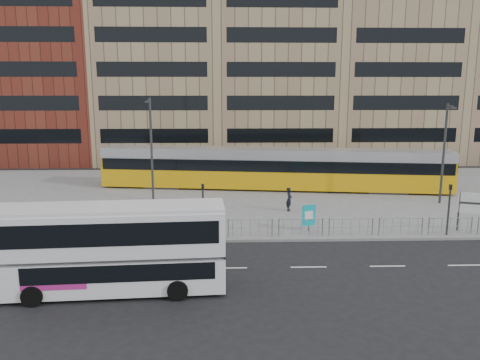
{
  "coord_description": "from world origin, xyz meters",
  "views": [
    {
      "loc": [
        -2.13,
        -26.01,
        8.82
      ],
      "look_at": [
        -1.13,
        6.0,
        2.5
      ],
      "focal_mm": 35.0,
      "sensor_mm": 36.0,
      "label": 1
    }
  ],
  "objects_px": {
    "station_sign": "(476,205)",
    "lamp_post_east": "(444,149)",
    "traffic_light_east": "(449,203)",
    "tram": "(273,169)",
    "traffic_light_west": "(203,202)",
    "lamp_post_west": "(151,145)",
    "ad_panel": "(309,216)",
    "pedestrian": "(289,199)",
    "double_decker_bus": "(112,246)"
  },
  "relations": [
    {
      "from": "pedestrian",
      "to": "tram",
      "type": "bearing_deg",
      "value": 22.7
    },
    {
      "from": "lamp_post_west",
      "to": "double_decker_bus",
      "type": "bearing_deg",
      "value": -87.36
    },
    {
      "from": "double_decker_bus",
      "to": "traffic_light_west",
      "type": "xyz_separation_m",
      "value": [
        3.59,
        7.67,
        0.02
      ]
    },
    {
      "from": "lamp_post_east",
      "to": "lamp_post_west",
      "type": "bearing_deg",
      "value": 175.54
    },
    {
      "from": "lamp_post_west",
      "to": "ad_panel",
      "type": "bearing_deg",
      "value": -37.71
    },
    {
      "from": "ad_panel",
      "to": "lamp_post_west",
      "type": "height_order",
      "value": "lamp_post_west"
    },
    {
      "from": "traffic_light_east",
      "to": "lamp_post_east",
      "type": "relative_size",
      "value": 0.41
    },
    {
      "from": "double_decker_bus",
      "to": "ad_panel",
      "type": "distance_m",
      "value": 13.0
    },
    {
      "from": "lamp_post_west",
      "to": "lamp_post_east",
      "type": "height_order",
      "value": "lamp_post_west"
    },
    {
      "from": "traffic_light_east",
      "to": "ad_panel",
      "type": "bearing_deg",
      "value": 174.79
    },
    {
      "from": "lamp_post_west",
      "to": "pedestrian",
      "type": "bearing_deg",
      "value": -19.15
    },
    {
      "from": "lamp_post_east",
      "to": "ad_panel",
      "type": "bearing_deg",
      "value": -149.56
    },
    {
      "from": "station_sign",
      "to": "ad_panel",
      "type": "bearing_deg",
      "value": -164.8
    },
    {
      "from": "traffic_light_east",
      "to": "lamp_post_east",
      "type": "xyz_separation_m",
      "value": [
        3.14,
        7.74,
        2.17
      ]
    },
    {
      "from": "tram",
      "to": "station_sign",
      "type": "height_order",
      "value": "tram"
    },
    {
      "from": "double_decker_bus",
      "to": "tram",
      "type": "relative_size",
      "value": 0.33
    },
    {
      "from": "station_sign",
      "to": "traffic_light_east",
      "type": "distance_m",
      "value": 2.09
    },
    {
      "from": "lamp_post_west",
      "to": "station_sign",
      "type": "bearing_deg",
      "value": -22.91
    },
    {
      "from": "station_sign",
      "to": "lamp_post_east",
      "type": "relative_size",
      "value": 0.32
    },
    {
      "from": "lamp_post_east",
      "to": "pedestrian",
      "type": "bearing_deg",
      "value": -171.2
    },
    {
      "from": "traffic_light_west",
      "to": "traffic_light_east",
      "type": "bearing_deg",
      "value": -2.73
    },
    {
      "from": "ad_panel",
      "to": "station_sign",
      "type": "bearing_deg",
      "value": -18.46
    },
    {
      "from": "tram",
      "to": "pedestrian",
      "type": "relative_size",
      "value": 17.66
    },
    {
      "from": "station_sign",
      "to": "traffic_light_east",
      "type": "bearing_deg",
      "value": -144.87
    },
    {
      "from": "tram",
      "to": "station_sign",
      "type": "bearing_deg",
      "value": -41.07
    },
    {
      "from": "lamp_post_west",
      "to": "lamp_post_east",
      "type": "xyz_separation_m",
      "value": [
        22.1,
        -1.72,
        -0.21
      ]
    },
    {
      "from": "double_decker_bus",
      "to": "ad_panel",
      "type": "bearing_deg",
      "value": 35.56
    },
    {
      "from": "ad_panel",
      "to": "traffic_light_west",
      "type": "height_order",
      "value": "traffic_light_west"
    },
    {
      "from": "station_sign",
      "to": "traffic_light_west",
      "type": "height_order",
      "value": "traffic_light_west"
    },
    {
      "from": "tram",
      "to": "lamp_post_east",
      "type": "distance_m",
      "value": 13.74
    },
    {
      "from": "lamp_post_west",
      "to": "lamp_post_east",
      "type": "relative_size",
      "value": 1.05
    },
    {
      "from": "tram",
      "to": "traffic_light_east",
      "type": "height_order",
      "value": "tram"
    },
    {
      "from": "station_sign",
      "to": "pedestrian",
      "type": "distance_m",
      "value": 11.96
    },
    {
      "from": "traffic_light_east",
      "to": "lamp_post_east",
      "type": "height_order",
      "value": "lamp_post_east"
    },
    {
      "from": "ad_panel",
      "to": "lamp_post_west",
      "type": "relative_size",
      "value": 0.21
    },
    {
      "from": "station_sign",
      "to": "traffic_light_west",
      "type": "distance_m",
      "value": 16.59
    },
    {
      "from": "traffic_light_west",
      "to": "traffic_light_east",
      "type": "distance_m",
      "value": 14.62
    },
    {
      "from": "traffic_light_west",
      "to": "lamp_post_west",
      "type": "distance_m",
      "value": 10.17
    },
    {
      "from": "tram",
      "to": "lamp_post_east",
      "type": "relative_size",
      "value": 3.98
    },
    {
      "from": "ad_panel",
      "to": "lamp_post_east",
      "type": "distance_m",
      "value": 13.48
    },
    {
      "from": "traffic_light_west",
      "to": "lamp_post_west",
      "type": "xyz_separation_m",
      "value": [
        -4.35,
        8.87,
        2.38
      ]
    },
    {
      "from": "double_decker_bus",
      "to": "tram",
      "type": "height_order",
      "value": "double_decker_bus"
    },
    {
      "from": "double_decker_bus",
      "to": "tram",
      "type": "bearing_deg",
      "value": 62.58
    },
    {
      "from": "lamp_post_west",
      "to": "lamp_post_east",
      "type": "distance_m",
      "value": 22.17
    },
    {
      "from": "tram",
      "to": "double_decker_bus",
      "type": "bearing_deg",
      "value": -105.87
    },
    {
      "from": "tram",
      "to": "traffic_light_east",
      "type": "xyz_separation_m",
      "value": [
        9.15,
        -13.42,
        0.2
      ]
    },
    {
      "from": "tram",
      "to": "pedestrian",
      "type": "height_order",
      "value": "tram"
    },
    {
      "from": "pedestrian",
      "to": "lamp_post_east",
      "type": "distance_m",
      "value": 12.44
    },
    {
      "from": "ad_panel",
      "to": "traffic_light_west",
      "type": "xyz_separation_m",
      "value": [
        -6.46,
        -0.51,
        1.01
      ]
    },
    {
      "from": "tram",
      "to": "lamp_post_east",
      "type": "xyz_separation_m",
      "value": [
        12.29,
        -5.69,
        2.38
      ]
    }
  ]
}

